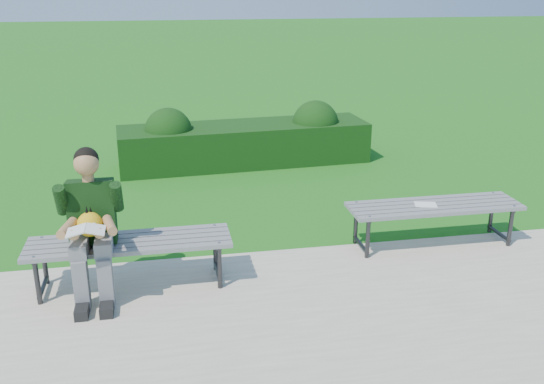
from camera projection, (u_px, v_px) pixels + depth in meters
ground at (261, 253)px, 6.24m from camera, size 80.00×80.00×0.00m
walkway at (299, 348)px, 4.62m from camera, size 30.00×3.50×0.02m
hedge at (245, 140)px, 9.22m from camera, size 3.82×1.19×0.93m
bench_left at (130, 246)px, 5.41m from camera, size 1.80×0.50×0.46m
bench_right at (434, 209)px, 6.29m from camera, size 1.80×0.50×0.46m
seated_boy at (91, 221)px, 5.18m from camera, size 0.56×0.76×1.31m
paper_sheet at (426, 205)px, 6.25m from camera, size 0.25×0.21×0.01m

